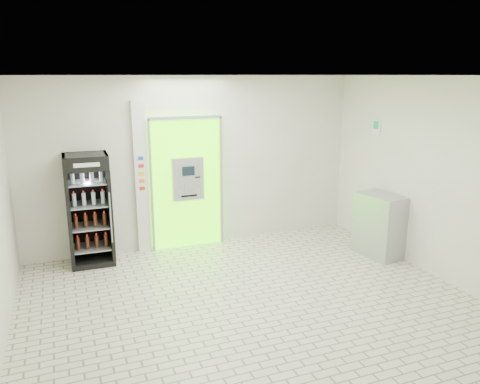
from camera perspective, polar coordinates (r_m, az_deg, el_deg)
ground at (r=6.57m, az=1.06°, el=-13.13°), size 6.00×6.00×0.00m
room_shell at (r=5.96m, az=1.14°, el=2.82°), size 6.00×6.00×6.00m
atm_assembly at (r=8.28m, az=-6.54°, el=1.21°), size 1.30×0.24×2.33m
pillar at (r=8.13m, az=-11.96°, el=1.68°), size 0.22×0.11×2.60m
beverage_cooler at (r=7.90m, az=-17.88°, el=-2.31°), size 0.69×0.65×1.81m
steel_cabinet at (r=8.29m, az=16.68°, el=-3.86°), size 0.67×0.88×1.07m
exit_sign at (r=8.62m, az=16.29°, el=7.66°), size 0.02×0.22×0.26m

